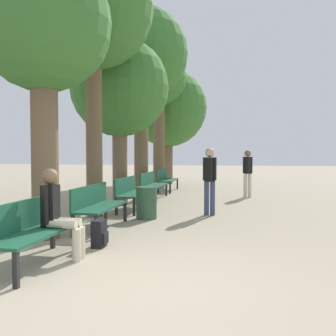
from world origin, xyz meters
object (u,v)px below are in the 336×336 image
Objects in this scene: bench_row_0 at (30,227)px; pedestrian_near at (248,170)px; bench_row_2 at (131,191)px; tree_row_3 at (141,56)px; person_seated at (58,211)px; tree_row_1 at (93,11)px; tree_row_4 at (159,83)px; tree_row_2 at (120,89)px; backpack at (99,234)px; bench_row_1 at (97,203)px; trash_bin at (146,203)px; pedestrian_mid at (210,177)px; bench_row_3 at (152,183)px; tree_row_5 at (168,108)px; bench_row_4 at (166,178)px; tree_row_0 at (43,29)px.

bench_row_0 is 8.93m from pedestrian_near.
pedestrian_near reaches higher than bench_row_2.
person_seated is (0.83, -7.92, -4.21)m from tree_row_3.
tree_row_4 is at bearing 90.00° from tree_row_1.
backpack is at bearing -76.11° from tree_row_2.
bench_row_1 is 1.46m from trash_bin.
pedestrian_near is at bearing 1.86° from tree_row_3.
pedestrian_mid is at bearing 65.77° from backpack.
bench_row_0 is at bearing -90.00° from bench_row_3.
bench_row_1 is at bearing 96.53° from person_seated.
tree_row_5 is at bearing 97.64° from trash_bin.
bench_row_4 is (0.00, 9.81, 0.00)m from bench_row_0.
tree_row_0 is at bearing -120.30° from trash_bin.
tree_row_3 reaches higher than pedestrian_near.
tree_row_3 is 5.10× the size of person_seated.
bench_row_3 is at bearing 90.00° from bench_row_2.
bench_row_3 reaches higher than backpack.
bench_row_0 is 1.00× the size of bench_row_3.
person_seated is at bearing -81.34° from tree_row_2.
bench_row_3 is 0.32× the size of tree_row_5.
pedestrian_near is (3.11, 8.36, 0.41)m from bench_row_0.
tree_row_2 is at bearing -145.22° from pedestrian_near.
bench_row_4 is 1.38× the size of person_seated.
tree_row_5 is (-0.59, 8.49, 3.17)m from bench_row_2.
trash_bin is (0.71, 3.71, -0.14)m from bench_row_0.
backpack is 7.75m from pedestrian_near.
trash_bin is (0.71, -1.19, -0.14)m from bench_row_2.
tree_row_0 is at bearing 160.12° from backpack.
tree_row_1 reaches higher than backpack.
bench_row_4 is at bearing 81.66° from tree_row_2.
bench_row_0 is 13.78m from tree_row_5.
tree_row_4 is 5.95m from pedestrian_near.
tree_row_1 is (-0.59, -3.54, 4.34)m from bench_row_3.
bench_row_4 is 0.27× the size of tree_row_3.
tree_row_1 is 1.07× the size of tree_row_4.
tree_row_5 is (0.00, 9.58, -1.17)m from tree_row_1.
pedestrian_mid is (2.70, 2.97, -2.74)m from tree_row_0.
bench_row_1 is at bearing -66.64° from tree_row_1.
person_seated is (0.24, -2.13, 0.18)m from bench_row_1.
bench_row_0 is 1.12× the size of pedestrian_near.
pedestrian_mid is at bearing -11.80° from bench_row_2.
bench_row_4 is at bearing 90.00° from bench_row_1.
bench_row_0 is 6.48m from tree_row_2.
tree_row_4 is at bearing 92.98° from bench_row_0.
tree_row_2 reaches higher than bench_row_2.
tree_row_3 is at bearing 99.25° from backpack.
bench_row_1 is 0.32× the size of tree_row_5.
tree_row_2 is 11.02× the size of backpack.
tree_row_1 is (-0.59, 1.36, 4.34)m from bench_row_1.
bench_row_4 is at bearing 96.66° from trash_bin.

